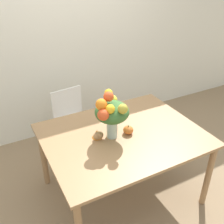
{
  "coord_description": "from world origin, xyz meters",
  "views": [
    {
      "loc": [
        -1.04,
        -1.76,
        2.2
      ],
      "look_at": [
        -0.11,
        0.01,
        1.04
      ],
      "focal_mm": 42.0,
      "sensor_mm": 36.0,
      "label": 1
    }
  ],
  "objects_px": {
    "flower_vase": "(111,112)",
    "pumpkin": "(128,130)",
    "turkey_figurine": "(98,135)",
    "dining_chair_near_window": "(73,122)"
  },
  "relations": [
    {
      "from": "flower_vase",
      "to": "pumpkin",
      "type": "bearing_deg",
      "value": -8.61
    },
    {
      "from": "pumpkin",
      "to": "turkey_figurine",
      "type": "bearing_deg",
      "value": 167.42
    },
    {
      "from": "turkey_figurine",
      "to": "dining_chair_near_window",
      "type": "height_order",
      "value": "dining_chair_near_window"
    },
    {
      "from": "flower_vase",
      "to": "dining_chair_near_window",
      "type": "distance_m",
      "value": 1.06
    },
    {
      "from": "pumpkin",
      "to": "dining_chair_near_window",
      "type": "distance_m",
      "value": 1.01
    },
    {
      "from": "dining_chair_near_window",
      "to": "pumpkin",
      "type": "bearing_deg",
      "value": -83.11
    },
    {
      "from": "flower_vase",
      "to": "pumpkin",
      "type": "relative_size",
      "value": 4.79
    },
    {
      "from": "flower_vase",
      "to": "turkey_figurine",
      "type": "xyz_separation_m",
      "value": [
        -0.12,
        0.04,
        -0.22
      ]
    },
    {
      "from": "dining_chair_near_window",
      "to": "turkey_figurine",
      "type": "bearing_deg",
      "value": -101.16
    },
    {
      "from": "flower_vase",
      "to": "dining_chair_near_window",
      "type": "xyz_separation_m",
      "value": [
        -0.07,
        0.89,
        -0.58
      ]
    }
  ]
}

